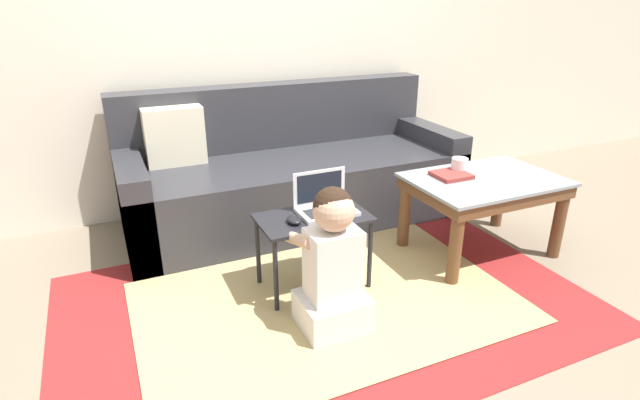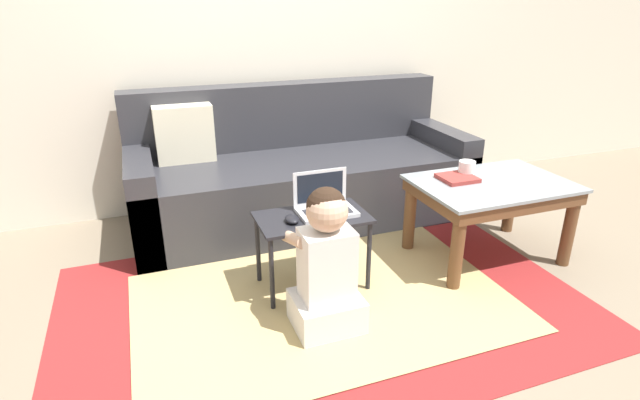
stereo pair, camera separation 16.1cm
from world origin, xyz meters
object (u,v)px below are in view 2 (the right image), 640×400
cup_on_table (467,168)px  book_on_table (457,178)px  couch (299,175)px  laptop_desk (312,226)px  coffee_table (491,195)px  laptop (325,206)px  computer_mouse (292,219)px  person_seated (326,265)px

cup_on_table → book_on_table: bearing=-153.3°
cup_on_table → book_on_table: 0.11m
couch → cup_on_table: (0.76, -0.80, 0.21)m
laptop_desk → cup_on_table: bearing=6.0°
couch → coffee_table: bearing=-48.4°
laptop → coffee_table: bearing=-3.7°
couch → book_on_table: 1.09m
couch → cup_on_table: couch is taller
coffee_table → computer_mouse: bearing=179.8°
cup_on_table → laptop: bearing=-175.0°
couch → laptop_desk: (-0.23, -0.90, 0.05)m
computer_mouse → cup_on_table: size_ratio=1.03×
computer_mouse → person_seated: person_seated is taller
laptop_desk → laptop: 0.12m
couch → laptop_desk: couch is taller
laptop_desk → computer_mouse: computer_mouse is taller
laptop_desk → laptop: bearing=17.5°
person_seated → coffee_table: bearing=15.4°
laptop_desk → computer_mouse: bearing=-163.5°
coffee_table → laptop: (-0.98, 0.06, 0.05)m
couch → book_on_table: size_ratio=11.38×
person_seated → book_on_table: 1.05m
computer_mouse → book_on_table: (1.01, 0.09, 0.06)m
coffee_table → laptop: 0.99m
laptop → laptop_desk: bearing=-162.5°
couch → laptop: couch is taller
coffee_table → book_on_table: book_on_table is taller
laptop_desk → person_seated: person_seated is taller
coffee_table → computer_mouse: 1.18m
laptop → cup_on_table: 0.91m
book_on_table → laptop: bearing=-177.7°
laptop_desk → laptop: (0.08, 0.02, 0.09)m
cup_on_table → person_seated: bearing=-156.6°
person_seated → book_on_table: person_seated is taller
couch → computer_mouse: bearing=-110.1°
couch → coffee_table: 1.26m
coffee_table → laptop_desk: coffee_table is taller
coffee_table → laptop: laptop is taller
laptop_desk → book_on_table: book_on_table is taller
couch → laptop: 0.90m
couch → laptop: bearing=-99.6°
couch → book_on_table: couch is taller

